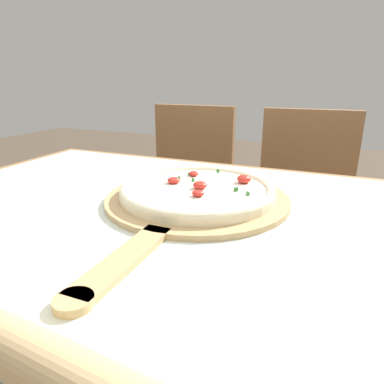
% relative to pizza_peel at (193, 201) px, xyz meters
% --- Properties ---
extents(dining_table, '(1.25, 0.96, 0.75)m').
position_rel_pizza_peel_xyz_m(dining_table, '(-0.05, -0.09, -0.12)').
color(dining_table, olive).
rests_on(dining_table, ground_plane).
extents(towel_cloth, '(1.17, 0.88, 0.00)m').
position_rel_pizza_peel_xyz_m(towel_cloth, '(-0.05, -0.09, -0.01)').
color(towel_cloth, silver).
rests_on(towel_cloth, dining_table).
extents(pizza_peel, '(0.40, 0.62, 0.01)m').
position_rel_pizza_peel_xyz_m(pizza_peel, '(0.00, 0.00, 0.00)').
color(pizza_peel, tan).
rests_on(pizza_peel, towel_cloth).
extents(pizza, '(0.34, 0.34, 0.04)m').
position_rel_pizza_peel_xyz_m(pizza, '(0.00, 0.02, 0.02)').
color(pizza, beige).
rests_on(pizza, pizza_peel).
extents(chair_left, '(0.41, 0.41, 0.89)m').
position_rel_pizza_peel_xyz_m(chair_left, '(-0.34, 0.74, -0.24)').
color(chair_left, brown).
rests_on(chair_left, ground_plane).
extents(chair_right, '(0.42, 0.42, 0.89)m').
position_rel_pizza_peel_xyz_m(chair_right, '(0.18, 0.74, -0.24)').
color(chair_right, brown).
rests_on(chair_right, ground_plane).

